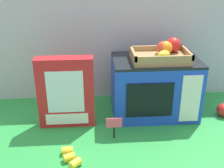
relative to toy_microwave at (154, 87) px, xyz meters
The scene contains 8 objects.
ground_plane 0.25m from the toy_microwave, 166.02° to the right, with size 1.70×1.70×0.00m, color green.
display_back_panel 0.35m from the toy_microwave, 131.23° to the left, with size 1.61×0.03×0.68m, color #B7BABF.
toy_microwave is the anchor object (origin of this frame).
food_groups_crate 0.18m from the toy_microwave, 37.32° to the right, with size 0.26×0.18×0.10m.
cookie_set_box 0.44m from the toy_microwave, 169.43° to the right, with size 0.26×0.07×0.33m.
price_sign 0.31m from the toy_microwave, 135.75° to the right, with size 0.07×0.01×0.10m.
loose_toy_banana 0.55m from the toy_microwave, 138.68° to the right, with size 0.08×0.12×0.03m.
loose_toy_apple 0.37m from the toy_microwave, ahead, with size 0.07×0.07×0.07m, color red.
Camera 1 is at (-0.11, -1.20, 0.73)m, focal length 45.21 mm.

